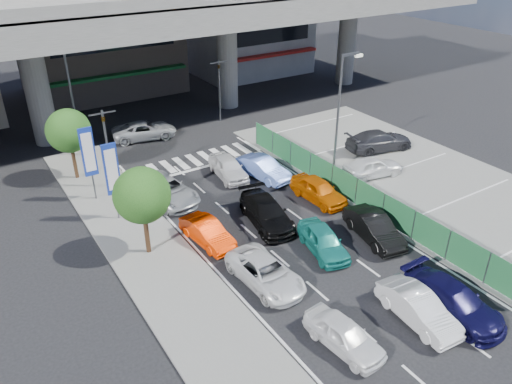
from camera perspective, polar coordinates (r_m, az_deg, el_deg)
ground at (r=26.26m, az=5.62°, el=-6.46°), size 120.00×120.00×0.00m
parking_lot at (r=34.37m, az=18.23°, el=1.18°), size 12.00×28.00×0.06m
sidewalk_left at (r=26.36m, az=-12.12°, el=-6.73°), size 4.00×30.00×0.12m
fence_run at (r=29.51m, az=12.69°, el=-0.77°), size 0.16×22.00×1.80m
expressway at (r=41.48m, az=-13.71°, el=19.14°), size 64.00×14.00×10.75m
building_center at (r=52.03m, az=-17.99°, el=18.95°), size 14.00×10.90×15.00m
building_east at (r=57.68m, az=-1.23°, el=19.54°), size 12.00×10.90×12.00m
traffic_light_left at (r=31.62m, az=-16.90°, el=6.79°), size 1.60×1.24×5.20m
traffic_light_right at (r=41.98m, az=-4.26°, el=13.17°), size 1.60×1.24×5.20m
street_lamp_right at (r=32.45m, az=9.67°, el=9.75°), size 1.65×0.22×8.00m
street_lamp_left at (r=36.88m, az=-20.12°, el=10.71°), size 1.65×0.22×8.00m
signboard_near at (r=28.15m, az=-16.13°, el=2.25°), size 0.80×0.14×4.70m
signboard_far at (r=30.73m, az=-18.58°, el=4.12°), size 0.80×0.14×4.70m
tree_near at (r=24.63m, az=-12.90°, el=-0.39°), size 2.80×2.80×4.80m
tree_far at (r=33.77m, az=-20.63°, el=6.55°), size 2.80×2.80×4.80m
van_white_back_left at (r=20.80m, az=10.03°, el=-15.77°), size 1.84×3.75×1.23m
hatch_white_back_mid at (r=22.63m, az=18.05°, el=-12.50°), size 1.70×4.10×1.32m
minivan_navy_back at (r=23.48m, az=21.59°, el=-11.43°), size 1.95×4.76×1.38m
sedan_white_mid_left at (r=23.52m, az=1.10°, el=-9.17°), size 2.27×4.55×1.24m
taxi_teal_mid at (r=25.81m, az=7.71°, el=-5.53°), size 2.37×4.09×1.31m
hatch_black_mid_right at (r=27.26m, az=13.34°, el=-4.00°), size 2.26×4.39×1.38m
taxi_orange_left at (r=26.41m, az=-5.59°, el=-4.62°), size 1.70×3.86×1.23m
sedan_black_mid at (r=27.89m, az=1.21°, el=-2.34°), size 2.74×5.02×1.38m
taxi_orange_right at (r=30.41m, az=7.16°, el=0.21°), size 1.82×4.12×1.38m
wagon_silver_front_left at (r=30.65m, az=-10.19°, el=0.20°), size 3.04×5.24×1.37m
sedan_white_front_mid at (r=33.06m, az=-3.19°, el=2.83°), size 2.10×4.22×1.38m
kei_truck_front_right at (r=32.89m, az=0.84°, el=2.72°), size 2.12×4.31×1.36m
crossing_wagon_silver at (r=40.08m, az=-12.64°, el=6.89°), size 5.23×3.12×1.36m
parked_sedan_white at (r=33.87m, az=13.15°, el=2.84°), size 4.25×2.34×1.37m
parked_sedan_dgrey at (r=38.01m, az=13.90°, el=5.73°), size 5.40×3.02×1.48m
traffic_cone at (r=32.50m, az=8.16°, el=1.58°), size 0.38×0.38×0.73m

